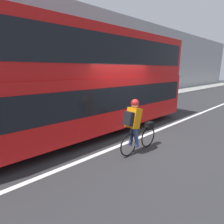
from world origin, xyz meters
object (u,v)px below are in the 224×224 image
Objects in this scene: bus at (84,79)px; street_sign_post at (134,80)px; cyclist_on_bike at (136,124)px; trash_bin at (64,101)px.

street_sign_post is (6.99, 3.72, -0.46)m from bus.
cyclist_on_bike is 0.61× the size of street_sign_post.
bus is 5.81× the size of cyclist_on_bike.
bus is 4.12m from trash_bin.
bus is 2.62m from cyclist_on_bike.
trash_bin is (1.06, 3.73, -1.39)m from bus.
bus is 8.97× the size of trash_bin.
street_sign_post is at bearing -0.06° from trash_bin.
bus reaches higher than street_sign_post.
trash_bin is at bearing 179.94° from street_sign_post.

